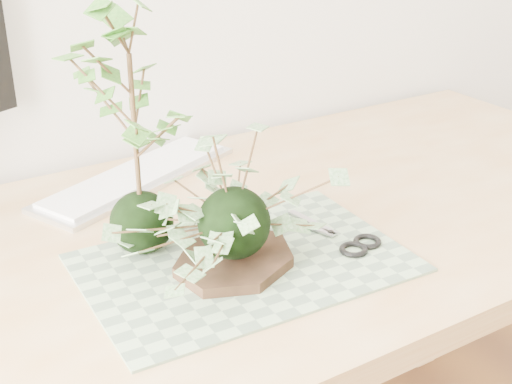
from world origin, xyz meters
TOP-DOWN VIEW (x-y plane):
  - desk at (0.02, 1.23)m, footprint 1.60×0.70m
  - cutting_mat at (-0.02, 1.13)m, footprint 0.45×0.31m
  - stone_dish at (-0.04, 1.13)m, footprint 0.25×0.25m
  - ivy_kokedama at (-0.04, 1.13)m, footprint 0.33×0.33m
  - maple_kokedama at (-0.13, 1.24)m, footprint 0.25×0.25m
  - keyboard at (-0.03, 1.47)m, footprint 0.41×0.26m
  - scissors at (0.13, 1.10)m, footprint 0.08×0.17m

SIDE VIEW (x-z plane):
  - desk at x=0.02m, z-range 0.28..1.02m
  - cutting_mat at x=-0.02m, z-range 0.74..0.74m
  - keyboard at x=-0.03m, z-range 0.74..0.75m
  - scissors at x=0.13m, z-range 0.74..0.75m
  - stone_dish at x=-0.04m, z-range 0.74..0.76m
  - ivy_kokedama at x=-0.04m, z-range 0.76..0.95m
  - maple_kokedama at x=-0.13m, z-range 0.81..1.19m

